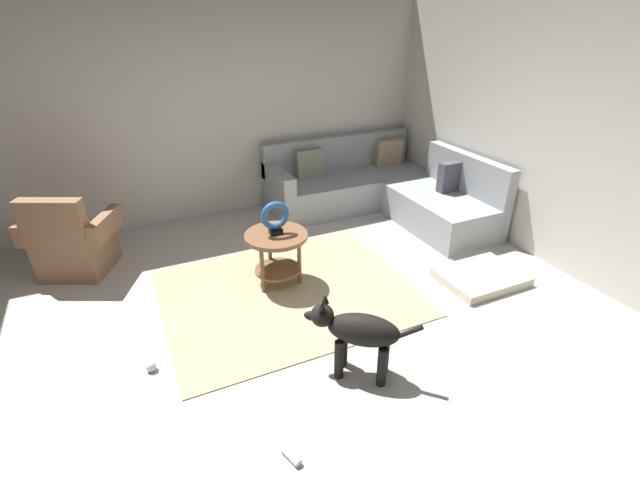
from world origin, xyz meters
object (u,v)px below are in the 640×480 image
object	(u,v)px
sectional_couch	(380,191)
dog_toy_rope	(291,456)
armchair	(73,244)
dog_toy_ball	(151,366)
side_table	(277,245)
torus_sculpture	(275,217)
dog	(357,332)
dog_bed_mat	(481,277)

from	to	relation	value
sectional_couch	dog_toy_rope	size ratio (longest dim) A/B	15.18
armchair	dog_toy_ball	world-z (taller)	armchair
side_table	dog_toy_rope	size ratio (longest dim) A/B	4.05
sectional_couch	dog_toy_ball	bearing A→B (deg)	-149.43
torus_sculpture	dog	world-z (taller)	torus_sculpture
armchair	dog_toy_ball	xyz separation A→B (m)	(0.50, -1.82, -0.28)
dog_bed_mat	dog_toy_ball	bearing A→B (deg)	178.62
torus_sculpture	dog_toy_ball	distance (m)	1.64
dog_toy_rope	dog	bearing A→B (deg)	34.00
armchair	dog_toy_rope	size ratio (longest dim) A/B	6.61
dog_toy_ball	dog_toy_rope	world-z (taller)	dog_toy_ball
torus_sculpture	dog	size ratio (longest dim) A/B	0.47
sectional_couch	torus_sculpture	world-z (taller)	sectional_couch
armchair	dog_toy_ball	bearing A→B (deg)	-49.37
dog_bed_mat	dog_toy_ball	xyz separation A→B (m)	(-3.14, 0.08, -0.00)
sectional_couch	armchair	size ratio (longest dim) A/B	2.30
armchair	dog_toy_rope	xyz separation A→B (m)	(1.17, -2.96, -0.30)
side_table	dog	distance (m)	1.42
dog_toy_ball	dog_toy_rope	bearing A→B (deg)	-59.41
dog	armchair	bearing A→B (deg)	76.64
dog_toy_rope	side_table	bearing A→B (deg)	71.94
dog	sectional_couch	bearing A→B (deg)	4.54
side_table	dog_bed_mat	distance (m)	2.06
sectional_couch	dog_toy_ball	size ratio (longest dim) A/B	27.60
dog_toy_ball	dog_toy_rope	distance (m)	1.32
sectional_couch	armchair	bearing A→B (deg)	-179.41
dog_bed_mat	dog	xyz separation A→B (m)	(-1.76, -0.59, 0.33)
dog_toy_ball	dog_toy_rope	size ratio (longest dim) A/B	0.55
sectional_couch	dog	size ratio (longest dim) A/B	3.28
armchair	torus_sculpture	bearing A→B (deg)	-5.47
dog	dog_toy_rope	world-z (taller)	dog
side_table	dog_toy_ball	xyz separation A→B (m)	(-1.29, -0.75, -0.38)
torus_sculpture	dog_bed_mat	bearing A→B (deg)	-24.24
dog_bed_mat	dog_toy_rope	world-z (taller)	dog_bed_mat
sectional_couch	torus_sculpture	size ratio (longest dim) A/B	6.90
torus_sculpture	dog_bed_mat	world-z (taller)	torus_sculpture
armchair	dog_toy_rope	distance (m)	3.20
torus_sculpture	dog	bearing A→B (deg)	-86.45
armchair	dog_toy_rope	world-z (taller)	armchair
torus_sculpture	dog_toy_ball	xyz separation A→B (m)	(-1.29, -0.75, -0.67)
dog	dog_toy_ball	bearing A→B (deg)	103.86
dog_toy_rope	torus_sculpture	bearing A→B (deg)	71.94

